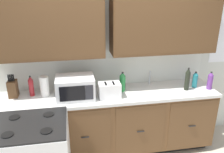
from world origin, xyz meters
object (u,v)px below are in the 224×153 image
(knife_block, at_px, (13,88))
(bottle_teal, at_px, (195,80))
(bottle_violet, at_px, (210,81))
(bottle_dark, at_px, (187,79))
(toaster, at_px, (110,90))
(bottle_green, at_px, (122,82))
(microwave, at_px, (75,87))
(paper_towel_roll, at_px, (45,86))
(bottle_red, at_px, (31,86))

(knife_block, xyz_separation_m, bottle_teal, (2.46, -0.12, -0.00))
(bottle_violet, bearing_deg, bottle_teal, 151.00)
(bottle_dark, height_order, bottle_violet, bottle_dark)
(toaster, xyz_separation_m, bottle_green, (0.20, 0.15, 0.04))
(toaster, bearing_deg, microwave, 171.82)
(toaster, bearing_deg, paper_towel_roll, 166.70)
(bottle_teal, xyz_separation_m, bottle_dark, (-0.15, -0.07, 0.04))
(bottle_red, relative_size, bottle_green, 1.00)
(bottle_teal, xyz_separation_m, bottle_red, (-2.23, 0.11, 0.02))
(microwave, bearing_deg, bottle_teal, 1.36)
(microwave, bearing_deg, bottle_green, 7.77)
(bottle_green, bearing_deg, bottle_red, 176.76)
(knife_block, distance_m, bottle_violet, 2.64)
(bottle_dark, height_order, bottle_green, bottle_dark)
(bottle_teal, height_order, bottle_violet, bottle_violet)
(bottle_dark, distance_m, bottle_violet, 0.33)
(bottle_dark, relative_size, bottle_green, 1.16)
(microwave, relative_size, bottle_dark, 1.51)
(knife_block, bearing_deg, bottle_red, -1.33)
(paper_towel_roll, bearing_deg, knife_block, 176.13)
(bottle_red, relative_size, bottle_violet, 1.08)
(bottle_red, bearing_deg, knife_block, 178.67)
(knife_block, relative_size, bottle_dark, 0.98)
(bottle_green, bearing_deg, knife_block, 177.06)
(paper_towel_roll, distance_m, bottle_violet, 2.24)
(bottle_violet, xyz_separation_m, bottle_green, (-1.21, 0.14, 0.01))
(microwave, bearing_deg, toaster, -8.18)
(paper_towel_roll, distance_m, bottle_red, 0.17)
(microwave, xyz_separation_m, knife_block, (-0.79, 0.16, -0.02))
(toaster, xyz_separation_m, knife_block, (-1.22, 0.22, 0.02))
(bottle_red, bearing_deg, bottle_violet, -4.99)
(paper_towel_roll, height_order, bottle_green, bottle_green)
(paper_towel_roll, bearing_deg, bottle_violet, -4.82)
(bottle_dark, bearing_deg, bottle_violet, -5.12)
(toaster, relative_size, knife_block, 0.90)
(knife_block, height_order, bottle_violet, knife_block)
(microwave, relative_size, bottle_violet, 1.90)
(bottle_violet, relative_size, bottle_green, 0.93)
(knife_block, distance_m, bottle_green, 1.43)
(knife_block, distance_m, bottle_red, 0.23)
(paper_towel_roll, bearing_deg, toaster, -13.30)
(bottle_dark, bearing_deg, knife_block, 175.39)
(bottle_teal, xyz_separation_m, bottle_violet, (0.17, -0.10, 0.01))
(microwave, xyz_separation_m, paper_towel_roll, (-0.39, 0.13, -0.01))
(knife_block, bearing_deg, bottle_teal, -2.79)
(bottle_teal, height_order, bottle_red, bottle_red)
(bottle_dark, bearing_deg, bottle_green, 172.69)
(bottle_violet, height_order, bottle_green, bottle_green)
(bottle_violet, bearing_deg, knife_block, 175.32)
(bottle_violet, bearing_deg, bottle_green, 173.28)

